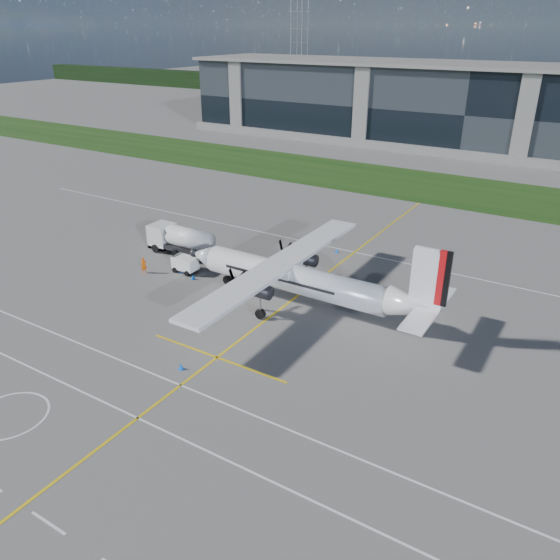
% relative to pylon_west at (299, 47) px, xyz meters
% --- Properties ---
extents(ground, '(400.00, 400.00, 0.00)m').
position_rel_pylon_west_xyz_m(ground, '(80.00, -110.00, -15.00)').
color(ground, '#555351').
rests_on(ground, ground).
extents(grass_strip, '(400.00, 18.00, 0.04)m').
position_rel_pylon_west_xyz_m(grass_strip, '(80.00, -102.00, -14.98)').
color(grass_strip, '#16390F').
rests_on(grass_strip, ground).
extents(terminal_building, '(120.00, 20.00, 15.00)m').
position_rel_pylon_west_xyz_m(terminal_building, '(80.00, -70.00, -7.50)').
color(terminal_building, black).
rests_on(terminal_building, ground).
extents(tree_line, '(400.00, 6.00, 6.00)m').
position_rel_pylon_west_xyz_m(tree_line, '(80.00, -10.00, -12.00)').
color(tree_line, black).
rests_on(tree_line, ground).
extents(pylon_west, '(9.00, 4.60, 30.00)m').
position_rel_pylon_west_xyz_m(pylon_west, '(0.00, 0.00, 0.00)').
color(pylon_west, gray).
rests_on(pylon_west, ground).
extents(yellow_taxiway_centerline, '(0.20, 70.00, 0.01)m').
position_rel_pylon_west_xyz_m(yellow_taxiway_centerline, '(83.00, -140.00, -14.99)').
color(yellow_taxiway_centerline, yellow).
rests_on(yellow_taxiway_centerline, ground).
extents(white_lane_line, '(90.00, 0.15, 0.01)m').
position_rel_pylon_west_xyz_m(white_lane_line, '(80.00, -164.00, -14.99)').
color(white_lane_line, white).
rests_on(white_lane_line, ground).
extents(turboprop_aircraft, '(24.28, 25.18, 7.55)m').
position_rel_pylon_west_xyz_m(turboprop_aircraft, '(84.27, -145.57, -11.22)').
color(turboprop_aircraft, white).
rests_on(turboprop_aircraft, ground).
extents(fuel_tanker_truck, '(8.08, 2.62, 3.03)m').
position_rel_pylon_west_xyz_m(fuel_tanker_truck, '(67.03, -142.06, -13.49)').
color(fuel_tanker_truck, silver).
rests_on(fuel_tanker_truck, ground).
extents(baggage_tug, '(2.62, 1.57, 1.57)m').
position_rel_pylon_west_xyz_m(baggage_tug, '(70.95, -145.42, -14.22)').
color(baggage_tug, white).
rests_on(baggage_tug, ground).
extents(ground_crew_person, '(0.82, 0.89, 1.79)m').
position_rel_pylon_west_xyz_m(ground_crew_person, '(67.66, -147.72, -14.10)').
color(ground_crew_person, '#F25907').
rests_on(ground_crew_person, ground).
extents(safety_cone_nose_port, '(0.36, 0.36, 0.50)m').
position_rel_pylon_west_xyz_m(safety_cone_nose_port, '(72.71, -146.39, -14.75)').
color(safety_cone_nose_port, blue).
rests_on(safety_cone_nose_port, ground).
extents(safety_cone_fwd, '(0.36, 0.36, 0.50)m').
position_rel_pylon_west_xyz_m(safety_cone_fwd, '(70.69, -145.74, -14.75)').
color(safety_cone_fwd, blue).
rests_on(safety_cone_fwd, ground).
extents(safety_cone_stbdwing, '(0.36, 0.36, 0.50)m').
position_rel_pylon_west_xyz_m(safety_cone_stbdwing, '(81.39, -133.06, -14.75)').
color(safety_cone_stbdwing, blue).
rests_on(safety_cone_stbdwing, ground).
extents(safety_cone_portwing, '(0.36, 0.36, 0.50)m').
position_rel_pylon_west_xyz_m(safety_cone_portwing, '(81.76, -158.53, -14.75)').
color(safety_cone_portwing, blue).
rests_on(safety_cone_portwing, ground).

